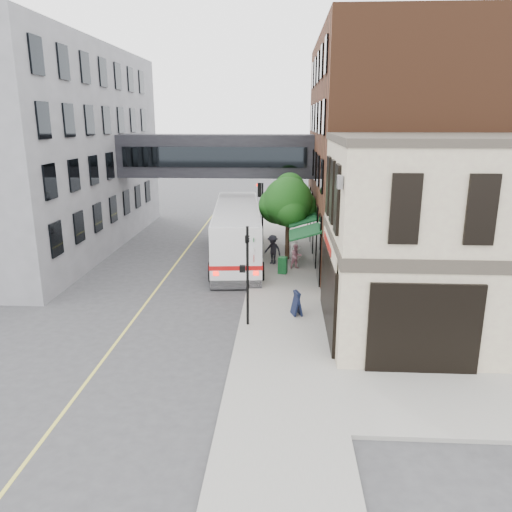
# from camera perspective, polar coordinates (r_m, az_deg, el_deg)

# --- Properties ---
(ground) EXTENTS (120.00, 120.00, 0.00)m
(ground) POSITION_cam_1_polar(r_m,az_deg,el_deg) (20.93, -2.46, -10.28)
(ground) COLOR #38383A
(ground) RESTS_ON ground
(sidewalk_main) EXTENTS (4.00, 60.00, 0.15)m
(sidewalk_main) POSITION_cam_1_polar(r_m,az_deg,el_deg) (33.98, 3.21, 0.01)
(sidewalk_main) COLOR gray
(sidewalk_main) RESTS_ON ground
(corner_building) EXTENTS (10.19, 8.12, 8.45)m
(corner_building) POSITION_cam_1_polar(r_m,az_deg,el_deg) (22.46, 21.40, 1.84)
(corner_building) COLOR tan
(corner_building) RESTS_ON ground
(brick_building) EXTENTS (13.76, 18.00, 14.00)m
(brick_building) POSITION_cam_1_polar(r_m,az_deg,el_deg) (34.77, 16.93, 11.31)
(brick_building) COLOR #4D2918
(brick_building) RESTS_ON ground
(opposite_building) EXTENTS (14.00, 24.00, 14.00)m
(opposite_building) POSITION_cam_1_polar(r_m,az_deg,el_deg) (39.65, -25.81, 10.90)
(opposite_building) COLOR slate
(opposite_building) RESTS_ON ground
(skyway_bridge) EXTENTS (14.00, 3.18, 3.00)m
(skyway_bridge) POSITION_cam_1_polar(r_m,az_deg,el_deg) (37.19, -4.50, 11.37)
(skyway_bridge) COLOR black
(skyway_bridge) RESTS_ON ground
(traffic_signal_near) EXTENTS (0.44, 0.22, 4.60)m
(traffic_signal_near) POSITION_cam_1_polar(r_m,az_deg,el_deg) (21.70, -1.06, -0.88)
(traffic_signal_near) COLOR black
(traffic_signal_near) RESTS_ON sidewalk_main
(traffic_signal_far) EXTENTS (0.53, 0.28, 4.50)m
(traffic_signal_far) POSITION_cam_1_polar(r_m,az_deg,el_deg) (36.27, 0.54, 6.29)
(traffic_signal_far) COLOR black
(traffic_signal_far) RESTS_ON sidewalk_main
(street_sign_pole) EXTENTS (0.08, 0.75, 3.00)m
(street_sign_pole) POSITION_cam_1_polar(r_m,az_deg,el_deg) (26.78, -0.21, -0.06)
(street_sign_pole) COLOR gray
(street_sign_pole) RESTS_ON sidewalk_main
(street_tree) EXTENTS (3.80, 3.20, 5.60)m
(street_tree) POSITION_cam_1_polar(r_m,az_deg,el_deg) (32.40, 3.66, 6.20)
(street_tree) COLOR #382619
(street_tree) RESTS_ON sidewalk_main
(lane_marking) EXTENTS (0.12, 40.00, 0.01)m
(lane_marking) POSITION_cam_1_polar(r_m,az_deg,el_deg) (30.95, -9.88, -1.87)
(lane_marking) COLOR #D8CC4C
(lane_marking) RESTS_ON ground
(bus) EXTENTS (4.03, 13.31, 3.53)m
(bus) POSITION_cam_1_polar(r_m,az_deg,el_deg) (33.02, -2.19, 2.97)
(bus) COLOR silver
(bus) RESTS_ON ground
(pedestrian_a) EXTENTS (0.72, 0.50, 1.87)m
(pedestrian_a) POSITION_cam_1_polar(r_m,az_deg,el_deg) (31.03, 4.50, 0.44)
(pedestrian_a) COLOR silver
(pedestrian_a) RESTS_ON sidewalk_main
(pedestrian_b) EXTENTS (0.90, 0.80, 1.52)m
(pedestrian_b) POSITION_cam_1_polar(r_m,az_deg,el_deg) (30.75, 4.60, -0.04)
(pedestrian_b) COLOR pink
(pedestrian_b) RESTS_ON sidewalk_main
(pedestrian_c) EXTENTS (1.39, 1.25, 1.87)m
(pedestrian_c) POSITION_cam_1_polar(r_m,az_deg,el_deg) (31.60, 1.92, 0.75)
(pedestrian_c) COLOR black
(pedestrian_c) RESTS_ON sidewalk_main
(newspaper_box) EXTENTS (0.59, 0.55, 1.00)m
(newspaper_box) POSITION_cam_1_polar(r_m,az_deg,el_deg) (29.79, 3.07, -1.05)
(newspaper_box) COLOR #16632B
(newspaper_box) RESTS_ON sidewalk_main
(sandwich_board) EXTENTS (0.58, 0.73, 1.15)m
(sandwich_board) POSITION_cam_1_polar(r_m,az_deg,el_deg) (23.56, 4.68, -5.40)
(sandwich_board) COLOR black
(sandwich_board) RESTS_ON sidewalk_main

